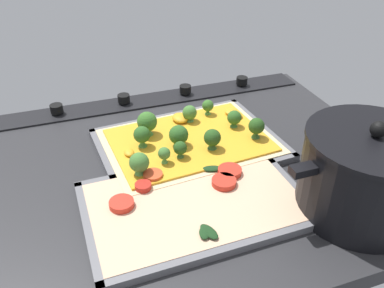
{
  "coord_description": "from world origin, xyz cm",
  "views": [
    {
      "loc": [
        20.62,
        57.54,
        44.49
      ],
      "look_at": [
        0.17,
        -0.94,
        4.07
      ],
      "focal_mm": 38.12,
      "sensor_mm": 36.0,
      "label": 1
    }
  ],
  "objects_px": {
    "broccoli_pizza": "(188,139)",
    "baking_tray_back": "(195,205)",
    "veggie_pizza_back": "(194,200)",
    "cooking_pot": "(365,174)",
    "baking_tray_front": "(189,146)"
  },
  "relations": [
    {
      "from": "broccoli_pizza",
      "to": "baking_tray_back",
      "type": "height_order",
      "value": "broccoli_pizza"
    },
    {
      "from": "veggie_pizza_back",
      "to": "cooking_pot",
      "type": "distance_m",
      "value": 0.27
    },
    {
      "from": "baking_tray_front",
      "to": "cooking_pot",
      "type": "bearing_deg",
      "value": 127.32
    },
    {
      "from": "broccoli_pizza",
      "to": "veggie_pizza_back",
      "type": "height_order",
      "value": "broccoli_pizza"
    },
    {
      "from": "baking_tray_back",
      "to": "cooking_pot",
      "type": "relative_size",
      "value": 1.34
    },
    {
      "from": "baking_tray_front",
      "to": "baking_tray_back",
      "type": "bearing_deg",
      "value": 74.22
    },
    {
      "from": "baking_tray_front",
      "to": "broccoli_pizza",
      "type": "distance_m",
      "value": 0.02
    },
    {
      "from": "baking_tray_front",
      "to": "veggie_pizza_back",
      "type": "bearing_deg",
      "value": 73.72
    },
    {
      "from": "broccoli_pizza",
      "to": "cooking_pot",
      "type": "distance_m",
      "value": 0.33
    },
    {
      "from": "cooking_pot",
      "to": "veggie_pizza_back",
      "type": "bearing_deg",
      "value": -20.74
    },
    {
      "from": "veggie_pizza_back",
      "to": "baking_tray_front",
      "type": "bearing_deg",
      "value": -106.28
    },
    {
      "from": "baking_tray_front",
      "to": "veggie_pizza_back",
      "type": "distance_m",
      "value": 0.17
    },
    {
      "from": "cooking_pot",
      "to": "baking_tray_front",
      "type": "bearing_deg",
      "value": -52.68
    },
    {
      "from": "baking_tray_front",
      "to": "cooking_pot",
      "type": "distance_m",
      "value": 0.33
    },
    {
      "from": "baking_tray_front",
      "to": "baking_tray_back",
      "type": "height_order",
      "value": "same"
    }
  ]
}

